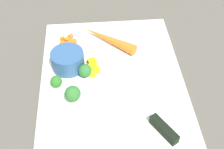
{
  "coord_description": "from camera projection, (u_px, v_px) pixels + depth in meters",
  "views": [
    {
      "loc": [
        0.53,
        -0.04,
        0.58
      ],
      "look_at": [
        0.0,
        0.0,
        0.02
      ],
      "focal_mm": 47.98,
      "sensor_mm": 36.0,
      "label": 1
    }
  ],
  "objects": [
    {
      "name": "pepper_dice_1",
      "position": [
        92.0,
        72.0,
        0.78
      ],
      "size": [
        0.03,
        0.03,
        0.02
      ],
      "primitive_type": "cube",
      "rotation": [
        0.0,
        0.0,
        1.25
      ],
      "color": "yellow",
      "rests_on": "cutting_board"
    },
    {
      "name": "carrot_dice_9",
      "position": [
        68.0,
        40.0,
        0.87
      ],
      "size": [
        0.02,
        0.02,
        0.01
      ],
      "primitive_type": "cube",
      "rotation": [
        0.0,
        0.0,
        0.94
      ],
      "color": "orange",
      "rests_on": "cutting_board"
    },
    {
      "name": "carrot_dice_1",
      "position": [
        67.0,
        44.0,
        0.86
      ],
      "size": [
        0.02,
        0.02,
        0.01
      ],
      "primitive_type": "cube",
      "rotation": [
        0.0,
        0.0,
        1.35
      ],
      "color": "orange",
      "rests_on": "cutting_board"
    },
    {
      "name": "pepper_dice_0",
      "position": [
        97.0,
        70.0,
        0.79
      ],
      "size": [
        0.02,
        0.02,
        0.01
      ],
      "primitive_type": "cube",
      "rotation": [
        0.0,
        0.0,
        1.82
      ],
      "color": "yellow",
      "rests_on": "cutting_board"
    },
    {
      "name": "chef_knife",
      "position": [
        148.0,
        114.0,
        0.69
      ],
      "size": [
        0.28,
        0.19,
        0.02
      ],
      "rotation": [
        0.0,
        0.0,
        3.69
      ],
      "color": "silver",
      "rests_on": "cutting_board"
    },
    {
      "name": "broccoli_floret_1",
      "position": [
        85.0,
        71.0,
        0.77
      ],
      "size": [
        0.03,
        0.03,
        0.04
      ],
      "color": "#93C161",
      "rests_on": "cutting_board"
    },
    {
      "name": "carrot_dice_3",
      "position": [
        59.0,
        49.0,
        0.85
      ],
      "size": [
        0.02,
        0.02,
        0.01
      ],
      "primitive_type": "cube",
      "rotation": [
        0.0,
        0.0,
        0.64
      ],
      "color": "orange",
      "rests_on": "cutting_board"
    },
    {
      "name": "carrot_dice_10",
      "position": [
        71.0,
        45.0,
        0.85
      ],
      "size": [
        0.02,
        0.02,
        0.02
      ],
      "primitive_type": "cube",
      "rotation": [
        0.0,
        0.0,
        2.8
      ],
      "color": "orange",
      "rests_on": "cutting_board"
    },
    {
      "name": "prep_bowl",
      "position": [
        68.0,
        60.0,
        0.79
      ],
      "size": [
        0.09,
        0.09,
        0.05
      ],
      "primitive_type": "cylinder",
      "color": "#325B8F",
      "rests_on": "cutting_board"
    },
    {
      "name": "whole_carrot",
      "position": [
        108.0,
        39.0,
        0.86
      ],
      "size": [
        0.14,
        0.16,
        0.03
      ],
      "primitive_type": "cone",
      "rotation": [
        1.57,
        0.0,
        5.6
      ],
      "color": "orange",
      "rests_on": "cutting_board"
    },
    {
      "name": "carrot_dice_7",
      "position": [
        63.0,
        43.0,
        0.86
      ],
      "size": [
        0.02,
        0.02,
        0.01
      ],
      "primitive_type": "cube",
      "rotation": [
        0.0,
        0.0,
        0.72
      ],
      "color": "orange",
      "rests_on": "cutting_board"
    },
    {
      "name": "broccoli_floret_0",
      "position": [
        73.0,
        94.0,
        0.71
      ],
      "size": [
        0.04,
        0.04,
        0.04
      ],
      "color": "#8ABE66",
      "rests_on": "cutting_board"
    },
    {
      "name": "broccoli_floret_2",
      "position": [
        56.0,
        81.0,
        0.74
      ],
      "size": [
        0.03,
        0.03,
        0.03
      ],
      "color": "#8EB45D",
      "rests_on": "cutting_board"
    },
    {
      "name": "ground_plane",
      "position": [
        112.0,
        80.0,
        0.79
      ],
      "size": [
        4.0,
        4.0,
        0.0
      ],
      "primitive_type": "plane",
      "color": "#59554B"
    },
    {
      "name": "carrot_dice_8",
      "position": [
        60.0,
        53.0,
        0.84
      ],
      "size": [
        0.01,
        0.01,
        0.01
      ],
      "primitive_type": "cube",
      "rotation": [
        0.0,
        0.0,
        1.14
      ],
      "color": "orange",
      "rests_on": "cutting_board"
    },
    {
      "name": "pepper_dice_3",
      "position": [
        92.0,
        62.0,
        0.8
      ],
      "size": [
        0.03,
        0.03,
        0.02
      ],
      "primitive_type": "cube",
      "rotation": [
        0.0,
        0.0,
        2.02
      ],
      "color": "yellow",
      "rests_on": "cutting_board"
    },
    {
      "name": "carrot_dice_4",
      "position": [
        71.0,
        36.0,
        0.88
      ],
      "size": [
        0.02,
        0.02,
        0.01
      ],
      "primitive_type": "cube",
      "rotation": [
        0.0,
        0.0,
        0.74
      ],
      "color": "orange",
      "rests_on": "cutting_board"
    },
    {
      "name": "carrot_dice_2",
      "position": [
        68.0,
        48.0,
        0.84
      ],
      "size": [
        0.02,
        0.02,
        0.02
      ],
      "primitive_type": "cube",
      "rotation": [
        0.0,
        0.0,
        0.87
      ],
      "color": "orange",
      "rests_on": "cutting_board"
    },
    {
      "name": "carrot_dice_11",
      "position": [
        73.0,
        42.0,
        0.86
      ],
      "size": [
        0.02,
        0.02,
        0.02
      ],
      "primitive_type": "cube",
      "rotation": [
        0.0,
        0.0,
        2.74
      ],
      "color": "orange",
      "rests_on": "cutting_board"
    },
    {
      "name": "pepper_dice_2",
      "position": [
        92.0,
        67.0,
        0.79
      ],
      "size": [
        0.03,
        0.03,
        0.02
      ],
      "primitive_type": "cube",
      "rotation": [
        0.0,
        0.0,
        2.62
      ],
      "color": "yellow",
      "rests_on": "cutting_board"
    },
    {
      "name": "carrot_dice_0",
      "position": [
        74.0,
        51.0,
        0.84
      ],
      "size": [
        0.02,
        0.02,
        0.01
      ],
      "primitive_type": "cube",
      "rotation": [
        0.0,
        0.0,
        1.04
      ],
      "color": "orange",
      "rests_on": "cutting_board"
    },
    {
      "name": "carrot_dice_6",
      "position": [
        63.0,
        39.0,
        0.87
      ],
      "size": [
        0.02,
        0.02,
        0.01
      ],
      "primitive_type": "cube",
      "rotation": [
        0.0,
        0.0,
        0.55
      ],
      "color": "orange",
      "rests_on": "cutting_board"
    },
    {
      "name": "cutting_board",
      "position": [
        112.0,
        79.0,
        0.78
      ],
      "size": [
        0.48,
        0.37,
        0.01
      ],
      "primitive_type": "cube",
      "color": "white",
      "rests_on": "ground_plane"
    },
    {
      "name": "carrot_dice_5",
      "position": [
        65.0,
        51.0,
        0.84
      ],
      "size": [
        0.02,
        0.02,
        0.01
      ],
      "primitive_type": "cube",
      "rotation": [
        0.0,
        0.0,
        0.44
      ],
      "color": "orange",
      "rests_on": "cutting_board"
    }
  ]
}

